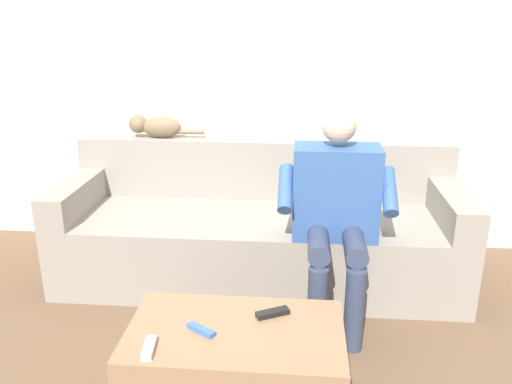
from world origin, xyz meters
The scene contains 9 objects.
ground_plane centered at (0.00, 0.60, 0.00)m, with size 8.00×8.00×0.00m, color brown.
back_wall centered at (0.00, -0.70, 1.36)m, with size 5.54×0.06×2.72m, color beige.
couch centered at (0.00, -0.14, 0.29)m, with size 2.42×0.85×0.81m.
coffee_table centered at (0.00, 1.07, 0.19)m, with size 0.88×0.52×0.38m.
person_solo_seated centered at (-0.43, 0.28, 0.64)m, with size 0.61×0.57×1.13m.
cat_on_backrest centered at (0.70, -0.42, 0.89)m, with size 0.49×0.12×0.15m.
remote_blue centered at (0.13, 1.10, 0.39)m, with size 0.13×0.03×0.02m, color #3860B7.
remote_white centered at (0.31, 1.24, 0.39)m, with size 0.13×0.04×0.02m, color white.
remote_black centered at (-0.14, 0.95, 0.39)m, with size 0.14×0.04×0.02m, color black.
Camera 1 is at (-0.24, 2.87, 1.58)m, focal length 36.73 mm.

